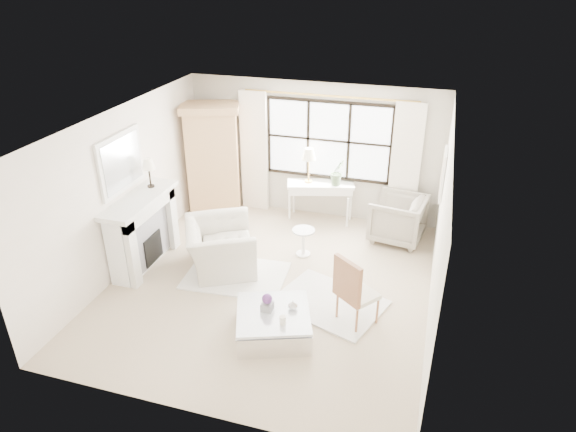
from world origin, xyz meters
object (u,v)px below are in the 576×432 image
Objects in this scene: armoire at (213,158)px; club_armchair at (220,247)px; console_table at (320,201)px; coffee_table at (273,324)px.

club_armchair is (1.00, -2.06, -0.73)m from armoire.
club_armchair reaches higher than console_table.
console_table is 1.09× the size of club_armchair.
console_table is at bearing -55.83° from club_armchair.
armoire is 2.40m from club_armchair.
coffee_table is (0.20, -3.63, -0.22)m from console_table.
armoire is 2.32m from console_table.
club_armchair reaches higher than coffee_table.
console_table is (2.19, 0.17, -0.74)m from armoire.
armoire is at bearing 104.49° from coffee_table.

